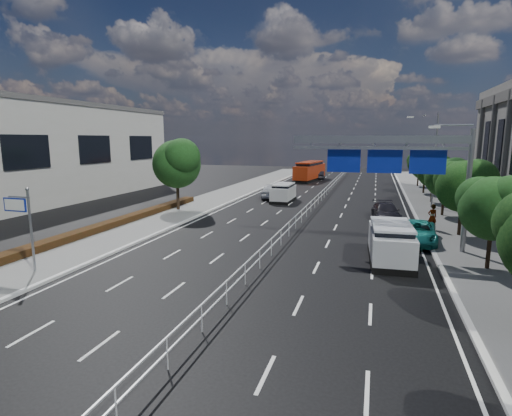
% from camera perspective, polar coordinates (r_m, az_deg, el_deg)
% --- Properties ---
extents(ground, '(160.00, 160.00, 0.00)m').
position_cam_1_polar(ground, '(17.37, -3.26, -12.64)').
color(ground, black).
rests_on(ground, ground).
extents(sidewalk_near, '(5.00, 140.00, 0.14)m').
position_cam_1_polar(sidewalk_near, '(23.67, -30.70, -7.68)').
color(sidewalk_near, slate).
rests_on(sidewalk_near, ground).
extents(kerb_near, '(0.25, 140.00, 0.15)m').
position_cam_1_polar(kerb_near, '(21.94, -26.21, -8.61)').
color(kerb_near, silver).
rests_on(kerb_near, ground).
extents(kerb_far, '(0.25, 140.00, 0.15)m').
position_cam_1_polar(kerb_far, '(16.79, 28.08, -14.40)').
color(kerb_far, silver).
rests_on(kerb_far, ground).
extents(median_fence, '(0.05, 85.00, 1.02)m').
position_cam_1_polar(median_fence, '(38.46, 8.25, 0.62)').
color(median_fence, silver).
rests_on(median_fence, ground).
extents(hedge_near, '(1.00, 36.00, 0.44)m').
position_cam_1_polar(hedge_near, '(28.23, -25.81, -4.00)').
color(hedge_near, black).
rests_on(hedge_near, sidewalk_near).
extents(toilet_sign, '(1.62, 0.18, 4.34)m').
position_cam_1_polar(toilet_sign, '(22.64, -30.40, -0.91)').
color(toilet_sign, gray).
rests_on(toilet_sign, ground).
extents(overhead_gantry, '(10.24, 0.38, 7.45)m').
position_cam_1_polar(overhead_gantry, '(25.16, 19.62, 6.94)').
color(overhead_gantry, gray).
rests_on(overhead_gantry, ground).
extents(streetlight_far, '(2.78, 2.40, 9.00)m').
position_cam_1_polar(streetlight_far, '(41.38, 23.81, 7.06)').
color(streetlight_far, gray).
rests_on(streetlight_far, ground).
extents(near_building, '(12.00, 38.00, 10.00)m').
position_cam_1_polar(near_building, '(48.56, -30.53, 6.58)').
color(near_building, beige).
rests_on(near_building, ground).
extents(near_tree_back, '(4.84, 4.51, 6.69)m').
position_cam_1_polar(near_tree_back, '(37.42, -11.20, 6.57)').
color(near_tree_back, black).
rests_on(near_tree_back, ground).
extents(far_tree_c, '(3.52, 3.28, 4.94)m').
position_cam_1_polar(far_tree_c, '(22.99, 30.92, 0.41)').
color(far_tree_c, black).
rests_on(far_tree_c, ground).
extents(far_tree_d, '(3.85, 3.59, 5.34)m').
position_cam_1_polar(far_tree_d, '(30.23, 27.59, 3.14)').
color(far_tree_d, black).
rests_on(far_tree_d, ground).
extents(far_tree_e, '(3.63, 3.38, 5.13)m').
position_cam_1_polar(far_tree_e, '(37.60, 25.49, 4.21)').
color(far_tree_e, black).
rests_on(far_tree_e, ground).
extents(far_tree_f, '(3.52, 3.28, 5.02)m').
position_cam_1_polar(far_tree_f, '(45.01, 24.08, 5.00)').
color(far_tree_f, black).
rests_on(far_tree_f, ground).
extents(far_tree_g, '(3.96, 3.69, 5.45)m').
position_cam_1_polar(far_tree_g, '(52.43, 23.10, 5.93)').
color(far_tree_g, black).
rests_on(far_tree_g, ground).
extents(far_tree_h, '(3.41, 3.18, 4.91)m').
position_cam_1_polar(far_tree_h, '(59.90, 22.31, 6.06)').
color(far_tree_h, black).
rests_on(far_tree_h, ground).
extents(white_minivan, '(1.96, 4.50, 1.95)m').
position_cam_1_polar(white_minivan, '(42.57, 3.92, 2.18)').
color(white_minivan, black).
rests_on(white_minivan, ground).
extents(red_bus, '(3.81, 10.41, 3.04)m').
position_cam_1_polar(red_bus, '(64.77, 7.69, 5.31)').
color(red_bus, black).
rests_on(red_bus, ground).
extents(near_car_silver, '(2.69, 5.25, 1.71)m').
position_cam_1_polar(near_car_silver, '(45.26, 2.27, 2.52)').
color(near_car_silver, silver).
rests_on(near_car_silver, ground).
extents(near_car_dark, '(1.80, 4.21, 1.35)m').
position_cam_1_polar(near_car_dark, '(67.24, 9.07, 4.66)').
color(near_car_dark, black).
rests_on(near_car_dark, ground).
extents(silver_minivan, '(2.47, 5.22, 2.12)m').
position_cam_1_polar(silver_minivan, '(23.05, 18.68, -4.73)').
color(silver_minivan, black).
rests_on(silver_minivan, ground).
extents(parked_car_teal, '(2.66, 5.15, 1.39)m').
position_cam_1_polar(parked_car_teal, '(27.84, 22.06, -3.20)').
color(parked_car_teal, '#1C7F77').
rests_on(parked_car_teal, ground).
extents(parked_car_dark, '(2.57, 5.05, 1.40)m').
position_cam_1_polar(parked_car_dark, '(34.59, 18.08, -0.51)').
color(parked_car_dark, black).
rests_on(parked_car_dark, ground).
extents(pedestrian_a, '(0.79, 0.67, 1.85)m').
position_cam_1_polar(pedestrian_a, '(31.48, 23.88, -1.18)').
color(pedestrian_a, gray).
rests_on(pedestrian_a, sidewalk_far).
extents(pedestrian_b, '(0.94, 0.88, 1.55)m').
position_cam_1_polar(pedestrian_b, '(33.24, 30.14, -1.40)').
color(pedestrian_b, gray).
rests_on(pedestrian_b, sidewalk_far).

